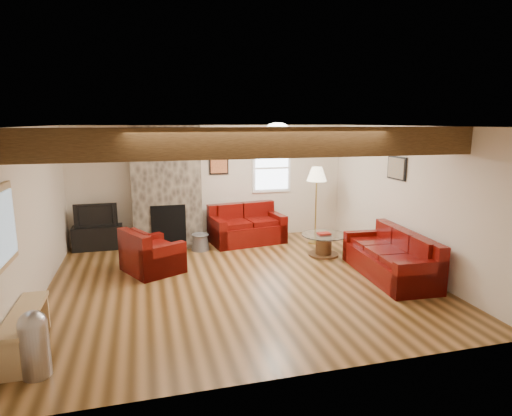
# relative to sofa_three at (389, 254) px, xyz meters

# --- Properties ---
(room) EXTENTS (8.00, 8.00, 8.00)m
(room) POSITION_rel_sofa_three_xyz_m (-2.48, 0.40, 0.87)
(room) COLOR #4E3214
(room) RESTS_ON ground
(floor) EXTENTS (6.00, 6.00, 0.00)m
(floor) POSITION_rel_sofa_three_xyz_m (-2.48, 0.40, -0.38)
(floor) COLOR #4E3214
(floor) RESTS_ON ground
(oak_beam) EXTENTS (6.00, 0.36, 0.38)m
(oak_beam) POSITION_rel_sofa_three_xyz_m (-2.48, -0.85, 1.93)
(oak_beam) COLOR #33220F
(oak_beam) RESTS_ON room
(chimney_breast) EXTENTS (1.40, 0.67, 2.50)m
(chimney_breast) POSITION_rel_sofa_three_xyz_m (-3.48, 2.89, 0.84)
(chimney_breast) COLOR #39332C
(chimney_breast) RESTS_ON floor
(back_window) EXTENTS (0.90, 0.08, 1.10)m
(back_window) POSITION_rel_sofa_three_xyz_m (-1.13, 3.11, 1.17)
(back_window) COLOR white
(back_window) RESTS_ON room
(hatch_window) EXTENTS (0.08, 1.00, 0.90)m
(hatch_window) POSITION_rel_sofa_three_xyz_m (-5.44, -1.10, 1.07)
(hatch_window) COLOR tan
(hatch_window) RESTS_ON room
(ceiling_dome) EXTENTS (0.40, 0.40, 0.18)m
(ceiling_dome) POSITION_rel_sofa_three_xyz_m (-1.58, 1.30, 2.06)
(ceiling_dome) COLOR white
(ceiling_dome) RESTS_ON room
(artwork_back) EXTENTS (0.42, 0.06, 0.52)m
(artwork_back) POSITION_rel_sofa_three_xyz_m (-2.33, 3.11, 1.32)
(artwork_back) COLOR black
(artwork_back) RESTS_ON room
(artwork_right) EXTENTS (0.06, 0.55, 0.42)m
(artwork_right) POSITION_rel_sofa_three_xyz_m (0.48, 0.70, 1.37)
(artwork_right) COLOR black
(artwork_right) RESTS_ON room
(sofa_three) EXTENTS (0.95, 2.03, 0.77)m
(sofa_three) POSITION_rel_sofa_three_xyz_m (0.00, 0.00, 0.00)
(sofa_three) COLOR #420804
(sofa_three) RESTS_ON floor
(loveseat) EXTENTS (1.65, 1.09, 0.81)m
(loveseat) POSITION_rel_sofa_three_xyz_m (-1.82, 2.63, 0.02)
(loveseat) COLOR #420804
(loveseat) RESTS_ON floor
(armchair_red) EXTENTS (1.15, 1.20, 0.76)m
(armchair_red) POSITION_rel_sofa_three_xyz_m (-3.85, 1.28, -0.00)
(armchair_red) COLOR #420804
(armchair_red) RESTS_ON floor
(coffee_table) EXTENTS (0.87, 0.87, 0.46)m
(coffee_table) POSITION_rel_sofa_three_xyz_m (-0.60, 1.34, -0.17)
(coffee_table) COLOR #493017
(coffee_table) RESTS_ON floor
(tv_cabinet) EXTENTS (0.97, 0.39, 0.49)m
(tv_cabinet) POSITION_rel_sofa_three_xyz_m (-4.90, 2.93, -0.14)
(tv_cabinet) COLOR black
(tv_cabinet) RESTS_ON floor
(television) EXTENTS (0.83, 0.11, 0.48)m
(television) POSITION_rel_sofa_three_xyz_m (-4.90, 2.93, 0.34)
(television) COLOR black
(television) RESTS_ON tv_cabinet
(floor_lamp) EXTENTS (0.42, 0.42, 1.64)m
(floor_lamp) POSITION_rel_sofa_three_xyz_m (-0.42, 2.21, 1.02)
(floor_lamp) COLOR #AF9948
(floor_lamp) RESTS_ON floor
(pine_bench) EXTENTS (0.29, 1.26, 0.47)m
(pine_bench) POSITION_rel_sofa_three_xyz_m (-5.31, -1.11, -0.15)
(pine_bench) COLOR tan
(pine_bench) RESTS_ON floor
(pedal_bin) EXTENTS (0.36, 0.36, 0.71)m
(pedal_bin) POSITION_rel_sofa_three_xyz_m (-5.09, -1.65, -0.03)
(pedal_bin) COLOR #A4A3A8
(pedal_bin) RESTS_ON floor
(coal_bucket) EXTENTS (0.36, 0.36, 0.34)m
(coal_bucket) POSITION_rel_sofa_three_xyz_m (-2.88, 2.32, -0.21)
(coal_bucket) COLOR slate
(coal_bucket) RESTS_ON floor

